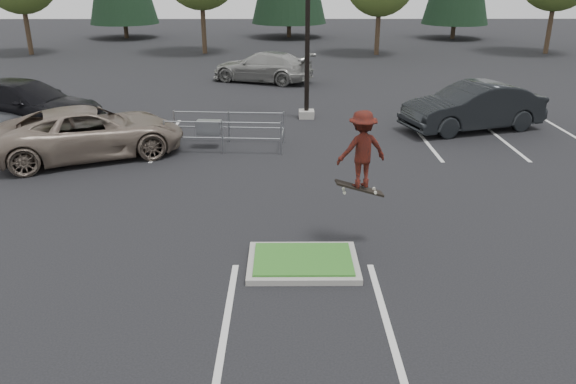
{
  "coord_description": "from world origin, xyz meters",
  "views": [
    {
      "loc": [
        -0.35,
        -9.9,
        5.52
      ],
      "look_at": [
        -0.29,
        1.5,
        0.98
      ],
      "focal_mm": 35.0,
      "sensor_mm": 36.0,
      "label": 1
    }
  ],
  "objects_px": {
    "car_l_tan": "(88,133)",
    "cart_corral": "(213,128)",
    "car_l_black": "(22,105)",
    "car_far_silver": "(264,67)",
    "car_r_charc": "(473,107)",
    "skateboarder": "(361,150)"
  },
  "relations": [
    {
      "from": "car_l_tan",
      "to": "cart_corral",
      "type": "bearing_deg",
      "value": -98.63
    },
    {
      "from": "car_l_black",
      "to": "car_far_silver",
      "type": "xyz_separation_m",
      "value": [
        8.56,
        9.31,
        -0.12
      ]
    },
    {
      "from": "car_r_charc",
      "to": "car_far_silver",
      "type": "xyz_separation_m",
      "value": [
        -7.94,
        9.52,
        -0.08
      ]
    },
    {
      "from": "skateboarder",
      "to": "car_r_charc",
      "type": "height_order",
      "value": "skateboarder"
    },
    {
      "from": "car_l_black",
      "to": "car_far_silver",
      "type": "distance_m",
      "value": 12.64
    },
    {
      "from": "cart_corral",
      "to": "skateboarder",
      "type": "distance_m",
      "value": 8.18
    },
    {
      "from": "skateboarder",
      "to": "car_l_tan",
      "type": "xyz_separation_m",
      "value": [
        -7.7,
        6.0,
        -1.32
      ]
    },
    {
      "from": "cart_corral",
      "to": "car_l_tan",
      "type": "height_order",
      "value": "car_l_tan"
    },
    {
      "from": "car_r_charc",
      "to": "skateboarder",
      "type": "bearing_deg",
      "value": -47.65
    },
    {
      "from": "car_l_black",
      "to": "car_l_tan",
      "type": "bearing_deg",
      "value": -118.29
    },
    {
      "from": "car_l_tan",
      "to": "skateboarder",
      "type": "bearing_deg",
      "value": -151.81
    },
    {
      "from": "skateboarder",
      "to": "car_l_tan",
      "type": "distance_m",
      "value": 9.85
    },
    {
      "from": "cart_corral",
      "to": "car_l_black",
      "type": "height_order",
      "value": "car_l_black"
    },
    {
      "from": "car_l_black",
      "to": "car_r_charc",
      "type": "relative_size",
      "value": 1.18
    },
    {
      "from": "skateboarder",
      "to": "car_far_silver",
      "type": "relative_size",
      "value": 0.35
    },
    {
      "from": "car_l_tan",
      "to": "car_l_black",
      "type": "height_order",
      "value": "car_l_black"
    },
    {
      "from": "car_l_tan",
      "to": "car_far_silver",
      "type": "height_order",
      "value": "car_l_tan"
    },
    {
      "from": "cart_corral",
      "to": "car_l_tan",
      "type": "distance_m",
      "value": 3.9
    },
    {
      "from": "cart_corral",
      "to": "car_r_charc",
      "type": "distance_m",
      "value": 9.49
    },
    {
      "from": "skateboarder",
      "to": "car_l_tan",
      "type": "height_order",
      "value": "skateboarder"
    },
    {
      "from": "car_l_black",
      "to": "car_r_charc",
      "type": "bearing_deg",
      "value": -74.82
    },
    {
      "from": "car_far_silver",
      "to": "car_l_tan",
      "type": "bearing_deg",
      "value": -0.5
    }
  ]
}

